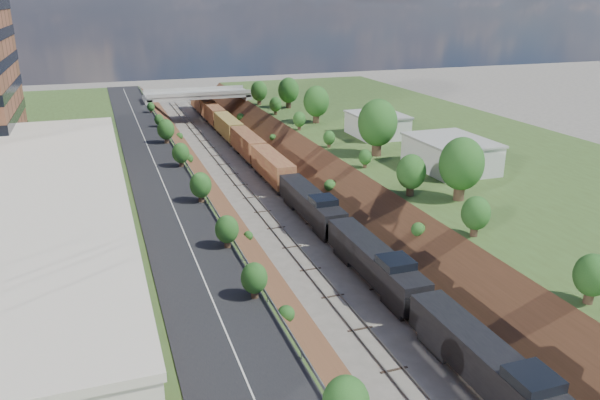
{
  "coord_description": "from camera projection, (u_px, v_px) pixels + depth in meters",
  "views": [
    {
      "loc": [
        -22.47,
        -15.92,
        27.78
      ],
      "look_at": [
        -1.82,
        43.41,
        6.0
      ],
      "focal_mm": 35.0,
      "sensor_mm": 36.0,
      "label": 1
    }
  ],
  "objects": [
    {
      "name": "road",
      "position": [
        161.0,
        179.0,
        77.35
      ],
      "size": [
        8.0,
        180.0,
        0.1
      ],
      "primitive_type": "cube",
      "color": "black",
      "rests_on": "platform_left"
    },
    {
      "name": "embankment_left",
      "position": [
        197.0,
        211.0,
        80.41
      ],
      "size": [
        10.0,
        180.0,
        10.0
      ],
      "primitive_type": "cube",
      "rotation": [
        0.0,
        0.79,
        0.0
      ],
      "color": "brown",
      "rests_on": "ground"
    },
    {
      "name": "tree_right_large",
      "position": [
        462.0,
        164.0,
        68.19
      ],
      "size": [
        5.25,
        5.25,
        7.61
      ],
      "color": "#473323",
      "rests_on": "platform_right"
    },
    {
      "name": "rail_left_track",
      "position": [
        256.0,
        204.0,
        82.99
      ],
      "size": [
        1.58,
        180.0,
        0.18
      ],
      "primitive_type": "cube",
      "color": "gray",
      "rests_on": "ground"
    },
    {
      "name": "commercial_building",
      "position": [
        46.0,
        224.0,
        52.71
      ],
      "size": [
        14.3,
        62.3,
        7.0
      ],
      "color": "brown",
      "rests_on": "platform_left"
    },
    {
      "name": "freight_train",
      "position": [
        261.0,
        157.0,
        97.87
      ],
      "size": [
        2.99,
        136.41,
        4.55
      ],
      "color": "black",
      "rests_on": "ground"
    },
    {
      "name": "platform_right",
      "position": [
        472.0,
        165.0,
        93.26
      ],
      "size": [
        44.0,
        180.0,
        5.0
      ],
      "primitive_type": "cube",
      "color": "#3B5121",
      "rests_on": "ground"
    },
    {
      "name": "guardrail",
      "position": [
        192.0,
        173.0,
        78.29
      ],
      "size": [
        0.1,
        171.0,
        0.7
      ],
      "color": "#99999E",
      "rests_on": "platform_left"
    },
    {
      "name": "embankment_right",
      "position": [
        344.0,
        194.0,
        87.24
      ],
      "size": [
        10.0,
        180.0,
        10.0
      ],
      "primitive_type": "cube",
      "rotation": [
        0.0,
        0.79,
        0.0
      ],
      "color": "brown",
      "rests_on": "ground"
    },
    {
      "name": "overpass",
      "position": [
        198.0,
        100.0,
        137.53
      ],
      "size": [
        24.5,
        8.3,
        7.4
      ],
      "color": "gray",
      "rests_on": "ground"
    },
    {
      "name": "white_building_near",
      "position": [
        451.0,
        155.0,
        81.69
      ],
      "size": [
        9.0,
        12.0,
        4.0
      ],
      "primitive_type": "cube",
      "color": "silver",
      "rests_on": "platform_right"
    },
    {
      "name": "white_building_far",
      "position": [
        377.0,
        126.0,
        101.23
      ],
      "size": [
        8.0,
        10.0,
        3.6
      ],
      "primitive_type": "cube",
      "color": "silver",
      "rests_on": "platform_right"
    },
    {
      "name": "rail_right_track",
      "position": [
        291.0,
        200.0,
        84.6
      ],
      "size": [
        1.58,
        180.0,
        0.18
      ],
      "primitive_type": "cube",
      "color": "gray",
      "rests_on": "ground"
    },
    {
      "name": "platform_left",
      "position": [
        20.0,
        212.0,
        72.75
      ],
      "size": [
        44.0,
        180.0,
        5.0
      ],
      "primitive_type": "cube",
      "color": "#3B5121",
      "rests_on": "ground"
    },
    {
      "name": "tree_left_crest",
      "position": [
        276.0,
        301.0,
        42.16
      ],
      "size": [
        2.45,
        2.45,
        3.55
      ],
      "color": "#473323",
      "rests_on": "platform_left"
    }
  ]
}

